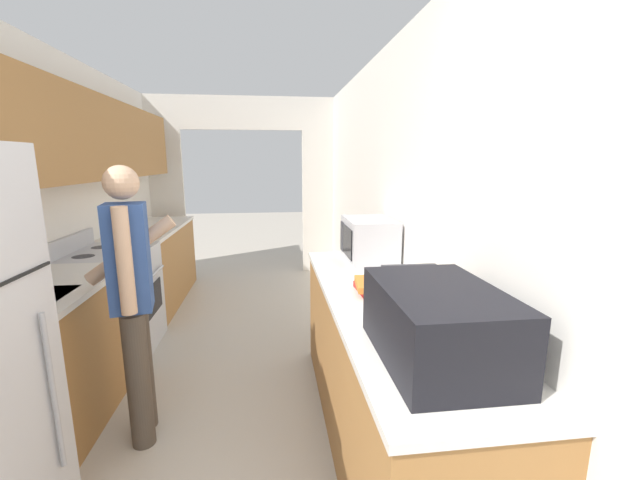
% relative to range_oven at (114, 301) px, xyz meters
% --- Properties ---
extents(wall_left, '(0.38, 7.50, 2.50)m').
position_rel_range_oven_xyz_m(wall_left, '(-0.26, -0.39, 1.04)').
color(wall_left, white).
rests_on(wall_left, ground_plane).
extents(wall_right, '(0.06, 7.50, 2.50)m').
position_rel_range_oven_xyz_m(wall_right, '(2.29, -0.83, 0.80)').
color(wall_right, white).
rests_on(wall_right, ground_plane).
extents(wall_far_with_doorway, '(2.97, 0.06, 2.50)m').
position_rel_range_oven_xyz_m(wall_far_with_doorway, '(0.98, 2.35, 0.99)').
color(wall_far_with_doorway, white).
rests_on(wall_far_with_doorway, ground_plane).
extents(counter_left, '(0.62, 3.75, 0.89)m').
position_rel_range_oven_xyz_m(counter_left, '(-0.01, 0.25, -0.00)').
color(counter_left, '#9E6B38').
rests_on(counter_left, ground_plane).
extents(counter_right, '(0.62, 2.24, 0.89)m').
position_rel_range_oven_xyz_m(counter_right, '(1.96, -1.37, -0.01)').
color(counter_right, '#9E6B38').
rests_on(counter_right, ground_plane).
extents(range_oven, '(0.66, 0.77, 1.03)m').
position_rel_range_oven_xyz_m(range_oven, '(0.00, 0.00, 0.00)').
color(range_oven, '#B7B7BC').
rests_on(range_oven, ground_plane).
extents(person, '(0.52, 0.42, 1.61)m').
position_rel_range_oven_xyz_m(person, '(0.56, -1.15, 0.41)').
color(person, '#4C4238').
rests_on(person, ground_plane).
extents(suitcase, '(0.42, 0.65, 0.28)m').
position_rel_range_oven_xyz_m(suitcase, '(1.96, -2.06, 0.58)').
color(suitcase, black).
rests_on(suitcase, counter_right).
extents(microwave, '(0.34, 0.50, 0.32)m').
position_rel_range_oven_xyz_m(microwave, '(2.07, -0.57, 0.60)').
color(microwave, '#B7B7BC').
rests_on(microwave, counter_right).
extents(book_stack, '(0.25, 0.29, 0.07)m').
position_rel_range_oven_xyz_m(book_stack, '(1.94, -1.30, 0.47)').
color(book_stack, red).
rests_on(book_stack, counter_right).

